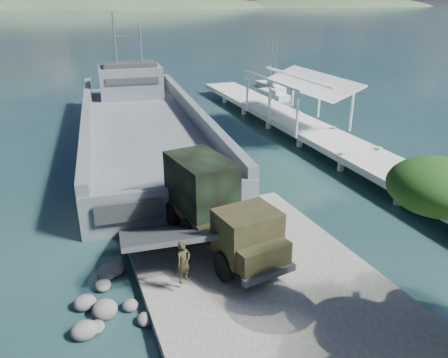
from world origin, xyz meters
TOP-DOWN VIEW (x-y plane):
  - ground at (0.00, 0.00)m, footprint 1400.00×1400.00m
  - boat_ramp at (0.00, -1.00)m, footprint 10.00×18.00m
  - shoreline_rocks at (-6.20, 0.50)m, footprint 3.20×5.60m
  - distant_headlands at (50.00, 560.00)m, footprint 1000.00×240.00m
  - pier at (13.00, 18.77)m, footprint 6.40×44.00m
  - landing_craft at (-0.82, 21.58)m, footprint 12.51×38.58m
  - military_truck at (-0.82, 3.04)m, footprint 3.87×8.71m
  - soldier at (-3.34, -0.22)m, footprint 0.80×0.70m
  - sailboat_near at (18.29, 34.39)m, footprint 1.77×5.67m
  - sailboat_far at (20.50, 39.85)m, footprint 2.14×5.75m

SIDE VIEW (x-z plane):
  - ground at x=0.00m, z-range 0.00..0.00m
  - shoreline_rocks at x=-6.20m, z-range -0.45..0.45m
  - distant_headlands at x=50.00m, z-range -24.00..24.00m
  - boat_ramp at x=0.00m, z-range 0.00..0.50m
  - sailboat_far at x=20.50m, z-range -3.06..3.79m
  - sailboat_near at x=18.29m, z-range -3.07..3.80m
  - landing_craft at x=-0.82m, z-range -4.72..6.56m
  - soldier at x=-3.34m, z-range 0.50..2.35m
  - pier at x=13.00m, z-range -1.45..4.65m
  - military_truck at x=-0.82m, z-range 0.49..4.39m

